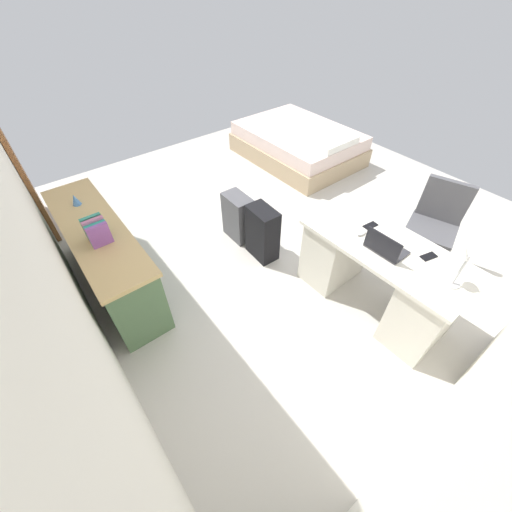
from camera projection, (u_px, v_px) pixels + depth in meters
The scene contains 16 objects.
ground_plane at pixel (279, 228), 4.05m from camera, with size 5.89×5.89×0.00m, color beige.
wall_back at pixel (18, 204), 2.06m from camera, with size 4.89×0.10×2.75m, color white.
door_wooden at pixel (8, 148), 3.42m from camera, with size 0.88×0.05×2.04m, color brown.
desk at pixel (377, 275), 2.95m from camera, with size 1.45×0.69×0.75m.
office_chair at pixel (430, 231), 3.36m from camera, with size 0.58×0.58×0.94m.
credenza at pixel (106, 257), 3.14m from camera, with size 1.80×0.48×0.75m.
bed at pixel (298, 144), 5.23m from camera, with size 1.91×1.42×0.58m.
suitcase_black at pixel (262, 233), 3.50m from camera, with size 0.36×0.22×0.62m, color black.
suitcase_spare_grey at pixel (238, 217), 3.76m from camera, with size 0.36×0.22×0.56m, color #4C4C51.
laptop at pixel (385, 247), 2.61m from camera, with size 0.31×0.23×0.21m.
computer_mouse at pixel (361, 233), 2.80m from camera, with size 0.06×0.10×0.03m, color white.
cell_phone_near_laptop at pixel (429, 256), 2.60m from camera, with size 0.07×0.14×0.01m, color black.
cell_phone_by_mouse at pixel (370, 226), 2.89m from camera, with size 0.07×0.14×0.01m, color black.
desk_lamp at pixel (462, 257), 2.24m from camera, with size 0.16×0.11×0.34m.
book_row at pixel (97, 231), 2.69m from camera, with size 0.19×0.17×0.22m.
figurine_small at pixel (75, 200), 3.09m from camera, with size 0.08×0.08×0.11m, color #4C7FBF.
Camera 1 is at (-2.30, 2.18, 2.57)m, focal length 22.52 mm.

